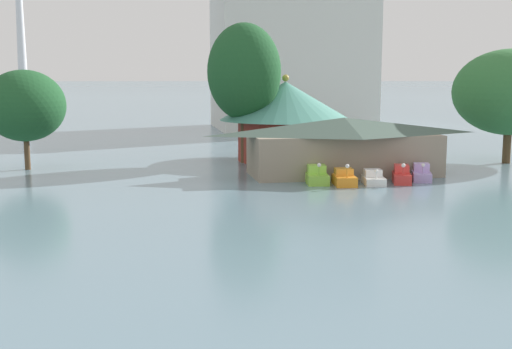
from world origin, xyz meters
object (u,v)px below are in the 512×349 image
object	(u,v)px
pedal_boat_lime	(317,176)
pedal_boat_white	(373,178)
boathouse	(344,145)
shoreline_tree_tall_left	(25,106)
shoreline_tree_right	(510,92)
pedal_boat_orange	(344,178)
pedal_boat_red	(402,176)
shoreline_tree_mid	(244,72)
green_roof_pavilion	(285,115)
pedal_boat_lavender	(421,174)
background_building_block	(290,46)

from	to	relation	value
pedal_boat_lime	pedal_boat_white	xyz separation A→B (m)	(4.35, -1.08, -0.13)
boathouse	shoreline_tree_tall_left	distance (m)	28.98
pedal_boat_lime	boathouse	distance (m)	5.70
pedal_boat_white	pedal_boat_lime	bearing A→B (deg)	-93.96
shoreline_tree_right	pedal_boat_orange	bearing A→B (deg)	-153.77
boathouse	pedal_boat_red	bearing A→B (deg)	-55.88
pedal_boat_red	shoreline_tree_tall_left	xyz separation A→B (m)	(-30.89, 13.20, 5.27)
shoreline_tree_tall_left	pedal_boat_lime	bearing A→B (deg)	-27.11
pedal_boat_white	shoreline_tree_mid	distance (m)	18.61
pedal_boat_white	green_roof_pavilion	world-z (taller)	green_roof_pavilion
pedal_boat_white	boathouse	size ratio (longest dim) A/B	0.18
pedal_boat_orange	pedal_boat_lavender	distance (m)	6.99
pedal_boat_lime	shoreline_tree_mid	world-z (taller)	shoreline_tree_mid
pedal_boat_lime	pedal_boat_white	distance (m)	4.48
pedal_boat_white	background_building_block	xyz separation A→B (m)	(6.25, 55.92, 12.84)
boathouse	background_building_block	distance (m)	52.41
boathouse	shoreline_tree_mid	xyz separation A→B (m)	(-7.19, 9.41, 6.28)
pedal_boat_lime	background_building_block	size ratio (longest dim) A/B	0.11
background_building_block	pedal_boat_red	bearing A→B (deg)	-93.88
pedal_boat_lavender	shoreline_tree_right	distance (m)	16.87
pedal_boat_lavender	shoreline_tree_right	world-z (taller)	shoreline_tree_right
pedal_boat_orange	pedal_boat_white	world-z (taller)	pedal_boat_orange
pedal_boat_red	green_roof_pavilion	xyz separation A→B (m)	(-6.11, 15.49, 4.05)
pedal_boat_white	pedal_boat_orange	bearing A→B (deg)	-77.85
pedal_boat_red	shoreline_tree_tall_left	distance (m)	34.00
pedal_boat_lavender	shoreline_tree_tall_left	world-z (taller)	shoreline_tree_tall_left
pedal_boat_orange	shoreline_tree_right	world-z (taller)	shoreline_tree_right
green_roof_pavilion	background_building_block	bearing A→B (deg)	76.19
pedal_boat_orange	pedal_boat_lavender	bearing A→B (deg)	105.26
pedal_boat_red	shoreline_tree_right	xyz separation A→B (m)	(14.91, 9.47, 6.38)
background_building_block	pedal_boat_orange	bearing A→B (deg)	-98.82
pedal_boat_orange	pedal_boat_red	size ratio (longest dim) A/B	0.90
shoreline_tree_tall_left	background_building_block	size ratio (longest dim) A/B	0.34
pedal_boat_orange	green_roof_pavilion	bearing A→B (deg)	-168.51
boathouse	shoreline_tree_mid	size ratio (longest dim) A/B	1.27
pedal_boat_lime	shoreline_tree_tall_left	xyz separation A→B (m)	(-24.07, 12.32, 5.26)
pedal_boat_red	shoreline_tree_mid	bearing A→B (deg)	-125.71
boathouse	green_roof_pavilion	distance (m)	11.14
pedal_boat_lavender	green_roof_pavilion	world-z (taller)	green_roof_pavilion
pedal_boat_red	green_roof_pavilion	world-z (taller)	green_roof_pavilion
pedal_boat_orange	green_roof_pavilion	xyz separation A→B (m)	(-1.20, 15.78, 4.09)
pedal_boat_white	pedal_boat_red	bearing A→B (deg)	104.79
pedal_boat_lavender	background_building_block	bearing A→B (deg)	-163.17
shoreline_tree_right	pedal_boat_white	bearing A→B (deg)	-150.90
pedal_boat_lime	green_roof_pavilion	bearing A→B (deg)	-174.80
pedal_boat_lime	boathouse	world-z (taller)	boathouse
pedal_boat_lavender	pedal_boat_orange	bearing A→B (deg)	-63.22
shoreline_tree_mid	background_building_block	world-z (taller)	background_building_block
shoreline_tree_tall_left	shoreline_tree_right	xyz separation A→B (m)	(45.80, -3.73, 1.11)
pedal_boat_lime	shoreline_tree_right	bearing A→B (deg)	119.56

